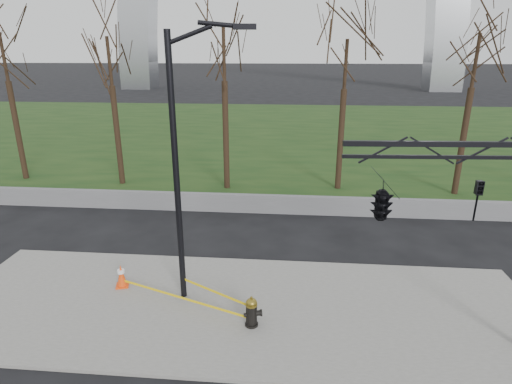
# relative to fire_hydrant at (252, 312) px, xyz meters

# --- Properties ---
(ground) EXTENTS (500.00, 500.00, 0.00)m
(ground) POSITION_rel_fire_hydrant_xyz_m (-0.47, 0.89, -0.53)
(ground) COLOR black
(ground) RESTS_ON ground
(sidewalk) EXTENTS (18.00, 6.00, 0.10)m
(sidewalk) POSITION_rel_fire_hydrant_xyz_m (-0.47, 0.89, -0.48)
(sidewalk) COLOR slate
(sidewalk) RESTS_ON ground
(grass_strip) EXTENTS (120.00, 40.00, 0.06)m
(grass_strip) POSITION_rel_fire_hydrant_xyz_m (-0.47, 30.89, -0.50)
(grass_strip) COLOR black
(grass_strip) RESTS_ON ground
(guardrail) EXTENTS (60.00, 0.30, 0.90)m
(guardrail) POSITION_rel_fire_hydrant_xyz_m (-0.47, 8.89, -0.08)
(guardrail) COLOR #59595B
(guardrail) RESTS_ON ground
(tree_row) EXTENTS (60.50, 4.00, 9.43)m
(tree_row) POSITION_rel_fire_hydrant_xyz_m (6.78, 12.89, 4.19)
(tree_row) COLOR black
(tree_row) RESTS_ON ground
(fire_hydrant) EXTENTS (0.58, 0.37, 0.92)m
(fire_hydrant) POSITION_rel_fire_hydrant_xyz_m (0.00, 0.00, 0.00)
(fire_hydrant) COLOR black
(fire_hydrant) RESTS_ON sidewalk
(traffic_cone) EXTENTS (0.50, 0.50, 0.78)m
(traffic_cone) POSITION_rel_fire_hydrant_xyz_m (-4.47, 1.68, -0.04)
(traffic_cone) COLOR #F0420C
(traffic_cone) RESTS_ON sidewalk
(street_light) EXTENTS (2.39, 0.38, 8.21)m
(street_light) POSITION_rel_fire_hydrant_xyz_m (-2.07, 1.32, 4.17)
(street_light) COLOR black
(street_light) RESTS_ON ground
(traffic_signal_mast) EXTENTS (5.10, 2.51, 6.00)m
(traffic_signal_mast) POSITION_rel_fire_hydrant_xyz_m (3.88, -0.46, 3.62)
(traffic_signal_mast) COLOR black
(traffic_signal_mast) RESTS_ON ground
(caution_tape) EXTENTS (4.46, 1.69, 0.47)m
(caution_tape) POSITION_rel_fire_hydrant_xyz_m (-1.85, 0.77, -0.07)
(caution_tape) COLOR yellow
(caution_tape) RESTS_ON ground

